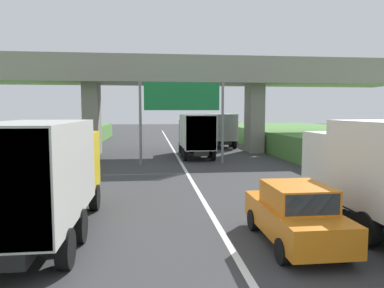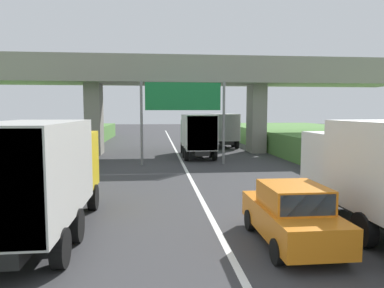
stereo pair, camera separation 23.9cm
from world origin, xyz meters
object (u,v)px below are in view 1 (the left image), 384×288
Objects in this scene: truck_green at (195,133)px; construction_barrel_2 at (38,193)px; overhead_highway_sign at (182,103)px; truck_silver at (220,128)px; truck_yellow at (45,173)px; car_orange at (295,214)px; construction_barrel_1 at (4,220)px; construction_barrel_3 at (64,176)px.

truck_green reaches higher than construction_barrel_2.
overhead_highway_sign is 13.61m from truck_silver.
truck_yellow is 7.30m from car_orange.
construction_barrel_2 is (-8.54, 5.40, -0.40)m from car_orange.
overhead_highway_sign reaches higher than truck_green.
construction_barrel_3 is (0.00, 7.45, 0.00)m from construction_barrel_1.
truck_yellow is 8.11× the size of construction_barrel_1.
truck_green is 1.00× the size of truck_yellow.
truck_silver is 1.78× the size of car_orange.
truck_green reaches higher than construction_barrel_1.
overhead_highway_sign is at bearing -112.21° from truck_silver.
car_orange reaches higher than construction_barrel_2.
truck_silver is at bearing 65.92° from construction_barrel_1.
truck_yellow is 8.11× the size of construction_barrel_2.
car_orange is (7.09, -1.40, -1.08)m from truck_yellow.
truck_yellow is (-5.25, -13.89, -2.38)m from overhead_highway_sign.
overhead_highway_sign is 0.81× the size of truck_green.
overhead_highway_sign reaches higher than truck_yellow.
construction_barrel_2 and construction_barrel_3 have the same top height.
car_orange reaches higher than construction_barrel_3.
truck_yellow reaches higher than car_orange.
truck_silver is 1.00× the size of truck_yellow.
construction_barrel_2 is at bearing -92.22° from construction_barrel_3.
construction_barrel_1 is 7.45m from construction_barrel_3.
construction_barrel_1 and construction_barrel_3 have the same top height.
construction_barrel_3 is (-1.31, 7.73, -1.47)m from truck_yellow.
construction_barrel_1 is at bearing -90.01° from construction_barrel_3.
truck_silver reaches higher than car_orange.
truck_green and truck_yellow have the same top height.
construction_barrel_2 is at bearing 147.69° from car_orange.
overhead_highway_sign reaches higher than construction_barrel_3.
truck_silver is at bearing 68.58° from truck_yellow.
truck_yellow is at bearing -70.05° from construction_barrel_2.
construction_barrel_1 is at bearing -114.30° from truck_green.
construction_barrel_2 is (-6.70, -9.88, -3.86)m from overhead_highway_sign.
construction_barrel_1 is (-8.40, 1.68, -0.40)m from car_orange.
car_orange is 12.41m from construction_barrel_3.
truck_green is at bearing -113.60° from truck_silver.
construction_barrel_2 is 3.73m from construction_barrel_3.
construction_barrel_1 is at bearing -115.73° from overhead_highway_sign.
overhead_highway_sign is 6.53× the size of construction_barrel_1.
construction_barrel_2 is (-0.14, 3.72, 0.00)m from construction_barrel_1.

